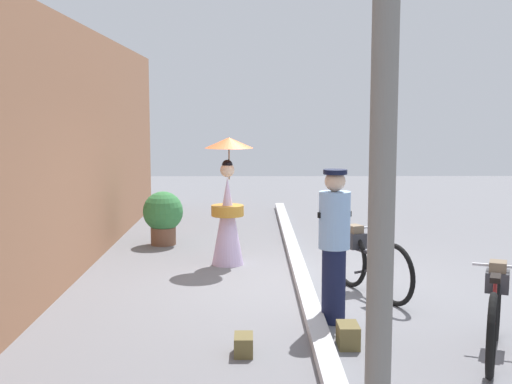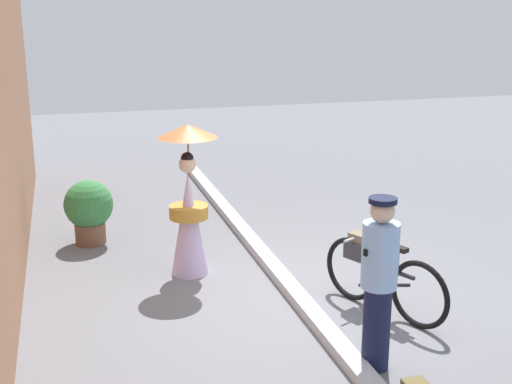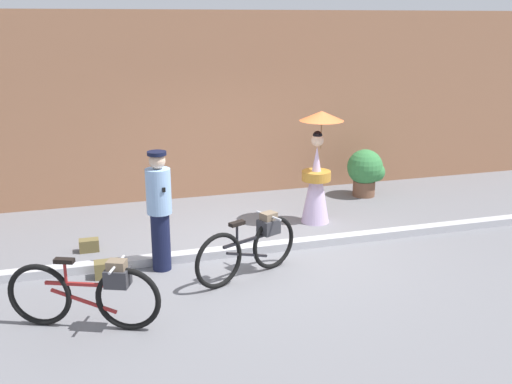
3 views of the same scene
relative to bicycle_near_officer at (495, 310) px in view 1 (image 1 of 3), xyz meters
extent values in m
plane|color=slate|center=(2.71, 1.61, -0.43)|extent=(30.00, 30.00, 0.00)
cube|color=#9E6B4C|center=(2.71, 4.89, 1.33)|extent=(14.00, 0.40, 3.53)
cube|color=#B2B2B7|center=(2.71, 1.61, -0.37)|extent=(14.00, 0.20, 0.12)
torus|color=black|center=(0.41, -0.17, -0.06)|extent=(0.72, 0.35, 0.75)
torus|color=black|center=(-0.54, 0.22, -0.06)|extent=(0.72, 0.35, 0.75)
cube|color=maroon|center=(-0.06, 0.03, 0.10)|extent=(0.81, 0.36, 0.04)
cube|color=maroon|center=(-0.06, 0.03, -0.11)|extent=(0.71, 0.32, 0.27)
cylinder|color=maroon|center=(-0.23, 0.10, 0.22)|extent=(0.03, 0.03, 0.31)
cube|color=black|center=(-0.23, 0.10, 0.37)|extent=(0.24, 0.17, 0.05)
cylinder|color=silver|center=(0.31, -0.13, 0.35)|extent=(0.21, 0.45, 0.03)
cube|color=#333338|center=(0.31, -0.13, 0.20)|extent=(0.32, 0.30, 0.20)
cube|color=#72604C|center=(0.31, -0.13, 0.33)|extent=(0.25, 0.22, 0.14)
torus|color=black|center=(2.49, 1.00, -0.06)|extent=(0.71, 0.37, 0.75)
torus|color=black|center=(1.62, 0.60, -0.06)|extent=(0.71, 0.37, 0.75)
cube|color=black|center=(2.06, 0.80, 0.10)|extent=(0.75, 0.37, 0.04)
cube|color=black|center=(2.06, 0.80, -0.11)|extent=(0.65, 0.32, 0.26)
cylinder|color=black|center=(1.90, 0.72, 0.22)|extent=(0.03, 0.03, 0.31)
cube|color=black|center=(1.90, 0.72, 0.38)|extent=(0.24, 0.17, 0.05)
cylinder|color=silver|center=(2.41, 0.96, 0.36)|extent=(0.23, 0.45, 0.03)
cube|color=#333338|center=(2.41, 0.96, 0.20)|extent=(0.33, 0.31, 0.20)
cube|color=#72604C|center=(2.41, 0.96, 0.33)|extent=(0.25, 0.23, 0.14)
cylinder|color=#141938|center=(0.99, 1.40, -0.02)|extent=(0.26, 0.26, 0.83)
cylinder|color=#8CB2E0|center=(0.99, 1.40, 0.70)|extent=(0.34, 0.34, 0.62)
sphere|color=#D8B293|center=(0.99, 1.40, 1.12)|extent=(0.22, 0.22, 0.22)
cylinder|color=black|center=(0.99, 1.40, 1.22)|extent=(0.26, 0.26, 0.05)
cube|color=black|center=(0.99, 1.40, 0.76)|extent=(0.14, 0.38, 0.06)
cone|color=silver|center=(3.80, 2.65, 0.23)|extent=(0.48, 0.48, 1.33)
cylinder|color=#C1842D|center=(3.80, 2.65, 0.39)|extent=(0.49, 0.49, 0.16)
sphere|color=beige|center=(3.80, 2.65, 1.00)|extent=(0.21, 0.21, 0.21)
sphere|color=black|center=(3.80, 2.65, 1.07)|extent=(0.16, 0.16, 0.16)
cylinder|color=olive|center=(3.85, 2.62, 1.13)|extent=(0.02, 0.02, 0.55)
cone|color=orange|center=(3.85, 2.62, 1.40)|extent=(0.73, 0.73, 0.16)
cylinder|color=brown|center=(5.31, 3.82, -0.28)|extent=(0.43, 0.43, 0.30)
sphere|color=#387F42|center=(5.31, 3.82, 0.15)|extent=(0.70, 0.70, 0.70)
sphere|color=#387F42|center=(5.48, 3.72, 0.06)|extent=(0.38, 0.38, 0.38)
cube|color=brown|center=(0.24, 1.35, -0.32)|extent=(0.32, 0.20, 0.23)
cube|color=brown|center=(0.24, 1.29, -0.26)|extent=(0.27, 0.07, 0.08)
cube|color=brown|center=(0.03, 2.37, -0.34)|extent=(0.29, 0.18, 0.19)
cube|color=brown|center=(0.03, 2.32, -0.29)|extent=(0.24, 0.06, 0.07)
cylinder|color=slate|center=(-1.65, 1.42, 1.97)|extent=(0.18, 0.18, 4.80)
camera|label=1|loc=(-6.04, 2.30, 1.85)|focal=46.49mm
camera|label=2|loc=(-4.28, 4.09, 2.91)|focal=47.81mm
camera|label=3|loc=(0.08, -6.23, 2.92)|focal=41.20mm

